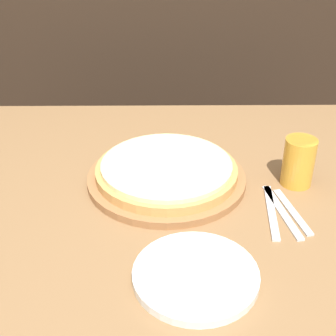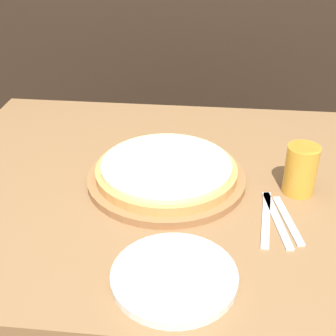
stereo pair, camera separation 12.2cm
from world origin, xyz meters
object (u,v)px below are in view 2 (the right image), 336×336
dinner_knife (277,219)px  spoon (288,220)px  dinner_plate (174,277)px  beer_glass (301,168)px  fork (266,219)px  pizza_on_board (168,173)px

dinner_knife → spoon: 0.03m
dinner_plate → dinner_knife: dinner_plate is taller
beer_glass → spoon: beer_glass is taller
beer_glass → fork: beer_glass is taller
beer_glass → dinner_knife: beer_glass is taller
dinner_plate → fork: size_ratio=1.15×
dinner_plate → pizza_on_board: bearing=98.1°
dinner_plate → spoon: 0.33m
beer_glass → fork: 0.17m
spoon → pizza_on_board: bearing=154.3°
fork → beer_glass: bearing=55.7°
pizza_on_board → dinner_plate: (0.05, -0.36, -0.02)m
beer_glass → fork: bearing=-124.3°
spoon → beer_glass: bearing=73.5°
dinner_knife → spoon: (0.03, 0.00, 0.00)m
pizza_on_board → dinner_knife: (0.27, -0.14, -0.02)m
dinner_plate → dinner_knife: bearing=45.0°
beer_glass → dinner_plate: bearing=-129.1°
fork → dinner_knife: 0.03m
pizza_on_board → dinner_plate: size_ratio=1.65×
pizza_on_board → dinner_knife: bearing=-27.8°
dinner_plate → dinner_knife: 0.31m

